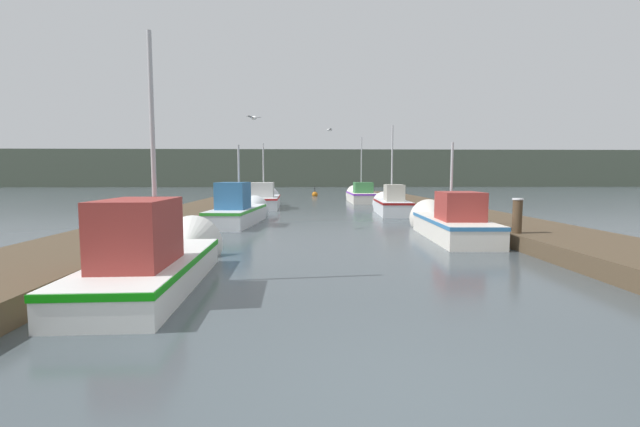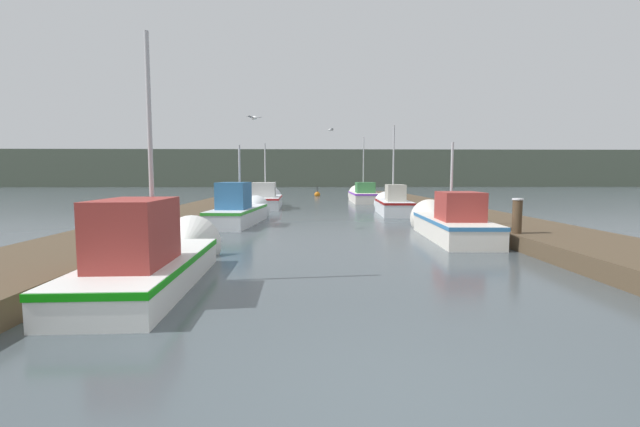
{
  "view_description": "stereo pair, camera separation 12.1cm",
  "coord_description": "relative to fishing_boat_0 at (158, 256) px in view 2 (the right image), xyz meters",
  "views": [
    {
      "loc": [
        -0.86,
        -3.26,
        1.91
      ],
      "look_at": [
        -0.38,
        10.53,
        0.66
      ],
      "focal_mm": 24.0,
      "sensor_mm": 36.0,
      "label": 1
    },
    {
      "loc": [
        -0.74,
        -3.26,
        1.91
      ],
      "look_at": [
        -0.38,
        10.53,
        0.66
      ],
      "focal_mm": 24.0,
      "sensor_mm": 36.0,
      "label": 2
    }
  ],
  "objects": [
    {
      "name": "ground_plane",
      "position": [
        3.48,
        -4.44,
        -0.45
      ],
      "size": [
        200.0,
        200.0,
        0.0
      ],
      "color": "#424C51"
    },
    {
      "name": "dock_left",
      "position": [
        -2.36,
        11.56,
        -0.25
      ],
      "size": [
        2.76,
        40.0,
        0.4
      ],
      "color": "#4C3D2B",
      "rests_on": "ground_plane"
    },
    {
      "name": "dock_right",
      "position": [
        9.32,
        11.56,
        -0.25
      ],
      "size": [
        2.76,
        40.0,
        0.4
      ],
      "color": "#4C3D2B",
      "rests_on": "ground_plane"
    },
    {
      "name": "distant_shore_ridge",
      "position": [
        3.48,
        67.91,
        2.51
      ],
      "size": [
        120.0,
        16.0,
        5.93
      ],
      "color": "#4C5647",
      "rests_on": "ground_plane"
    },
    {
      "name": "fishing_boat_0",
      "position": [
        0.0,
        0.0,
        0.0
      ],
      "size": [
        1.6,
        5.23,
        4.77
      ],
      "rotation": [
        0.0,
        0.0,
        0.03
      ],
      "color": "silver",
      "rests_on": "ground_plane"
    },
    {
      "name": "fishing_boat_1",
      "position": [
        7.07,
        5.36,
        -0.0
      ],
      "size": [
        1.72,
        5.38,
        3.28
      ],
      "rotation": [
        0.0,
        0.0,
        -0.05
      ],
      "color": "silver",
      "rests_on": "ground_plane"
    },
    {
      "name": "fishing_boat_2",
      "position": [
        0.03,
        9.31,
        0.05
      ],
      "size": [
        1.87,
        5.56,
        3.41
      ],
      "rotation": [
        0.0,
        0.0,
        -0.1
      ],
      "color": "silver",
      "rests_on": "ground_plane"
    },
    {
      "name": "fishing_boat_3",
      "position": [
        6.88,
        13.4,
        0.0
      ],
      "size": [
        1.63,
        4.97,
        4.61
      ],
      "rotation": [
        0.0,
        0.0,
        -0.05
      ],
      "color": "silver",
      "rests_on": "ground_plane"
    },
    {
      "name": "fishing_boat_4",
      "position": [
        0.19,
        17.89,
        0.01
      ],
      "size": [
        1.93,
        6.07,
        4.25
      ],
      "rotation": [
        0.0,
        0.0,
        0.03
      ],
      "color": "silver",
      "rests_on": "ground_plane"
    },
    {
      "name": "fishing_boat_5",
      "position": [
        6.61,
        22.82,
        0.01
      ],
      "size": [
        1.76,
        6.19,
        5.02
      ],
      "rotation": [
        0.0,
        0.0,
        -0.01
      ],
      "color": "silver",
      "rests_on": "ground_plane"
    },
    {
      "name": "mooring_piling_0",
      "position": [
        -0.84,
        26.6,
        0.22
      ],
      "size": [
        0.31,
        0.31,
        1.33
      ],
      "color": "#473523",
      "rests_on": "ground_plane"
    },
    {
      "name": "mooring_piling_1",
      "position": [
        8.12,
        3.14,
        0.21
      ],
      "size": [
        0.28,
        0.28,
        1.31
      ],
      "color": "#473523",
      "rests_on": "ground_plane"
    },
    {
      "name": "mooring_piling_2",
      "position": [
        -0.84,
        14.02,
        0.17
      ],
      "size": [
        0.28,
        0.28,
        1.23
      ],
      "color": "#473523",
      "rests_on": "ground_plane"
    },
    {
      "name": "channel_buoy",
      "position": [
        3.51,
        30.84,
        -0.3
      ],
      "size": [
        0.52,
        0.52,
        1.02
      ],
      "color": "#BF6513",
      "rests_on": "ground_plane"
    },
    {
      "name": "seagull_lead",
      "position": [
        3.89,
        14.45,
        3.76
      ],
      "size": [
        0.3,
        0.56,
        0.12
      ],
      "rotation": [
        0.0,
        0.0,
        1.78
      ],
      "color": "white"
    },
    {
      "name": "seagull_1",
      "position": [
        0.91,
        6.94,
        3.37
      ],
      "size": [
        0.48,
        0.46,
        0.12
      ],
      "rotation": [
        0.0,
        0.0,
        0.76
      ],
      "color": "white"
    }
  ]
}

